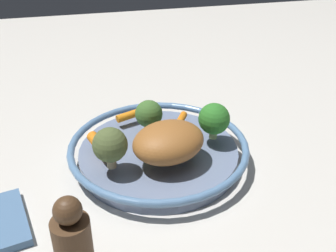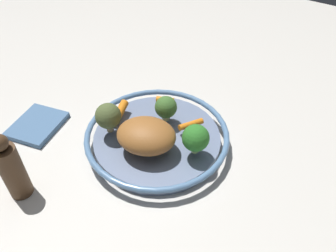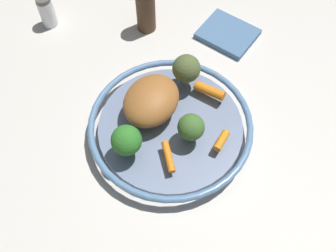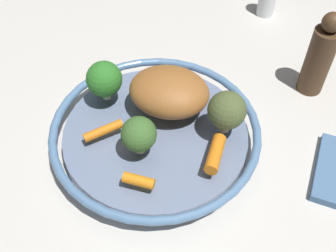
{
  "view_description": "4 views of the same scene",
  "coord_description": "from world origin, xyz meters",
  "px_view_note": "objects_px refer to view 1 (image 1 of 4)",
  "views": [
    {
      "loc": [
        -0.13,
        -0.62,
        0.45
      ],
      "look_at": [
        0.02,
        0.02,
        0.07
      ],
      "focal_mm": 44.1,
      "sensor_mm": 36.0,
      "label": 1
    },
    {
      "loc": [
        0.32,
        -0.44,
        0.57
      ],
      "look_at": [
        0.03,
        0.01,
        0.07
      ],
      "focal_mm": 35.51,
      "sensor_mm": 36.0,
      "label": 2
    },
    {
      "loc": [
        0.28,
        0.32,
        0.73
      ],
      "look_at": [
        0.02,
        0.02,
        0.08
      ],
      "focal_mm": 43.47,
      "sensor_mm": 36.0,
      "label": 3
    },
    {
      "loc": [
        -0.25,
        0.33,
        0.53
      ],
      "look_at": [
        -0.02,
        -0.0,
        0.06
      ],
      "focal_mm": 43.68,
      "sensor_mm": 36.0,
      "label": 4
    }
  ],
  "objects_px": {
    "baby_carrot_left": "(180,121)",
    "baby_carrot_back": "(127,116)",
    "baby_carrot_center": "(99,144)",
    "broccoli_floret_edge": "(214,119)",
    "broccoli_floret_mid": "(149,114)",
    "roast_chicken_piece": "(168,142)",
    "broccoli_floret_large": "(110,145)",
    "serving_bowl": "(159,152)"
  },
  "relations": [
    {
      "from": "broccoli_floret_mid",
      "to": "broccoli_floret_edge",
      "type": "bearing_deg",
      "value": -26.59
    },
    {
      "from": "baby_carrot_left",
      "to": "broccoli_floret_large",
      "type": "relative_size",
      "value": 0.85
    },
    {
      "from": "baby_carrot_left",
      "to": "broccoli_floret_edge",
      "type": "xyz_separation_m",
      "value": [
        0.05,
        -0.06,
        0.03
      ]
    },
    {
      "from": "baby_carrot_back",
      "to": "broccoli_floret_large",
      "type": "xyz_separation_m",
      "value": [
        -0.05,
        -0.15,
        0.03
      ]
    },
    {
      "from": "baby_carrot_back",
      "to": "baby_carrot_left",
      "type": "bearing_deg",
      "value": -22.68
    },
    {
      "from": "roast_chicken_piece",
      "to": "baby_carrot_left",
      "type": "bearing_deg",
      "value": 65.41
    },
    {
      "from": "baby_carrot_center",
      "to": "broccoli_floret_edge",
      "type": "xyz_separation_m",
      "value": [
        0.21,
        -0.01,
        0.03
      ]
    },
    {
      "from": "baby_carrot_left",
      "to": "baby_carrot_back",
      "type": "distance_m",
      "value": 0.11
    },
    {
      "from": "baby_carrot_left",
      "to": "baby_carrot_center",
      "type": "height_order",
      "value": "baby_carrot_center"
    },
    {
      "from": "broccoli_floret_edge",
      "to": "baby_carrot_center",
      "type": "bearing_deg",
      "value": 177.4
    },
    {
      "from": "broccoli_floret_edge",
      "to": "broccoli_floret_large",
      "type": "xyz_separation_m",
      "value": [
        -0.19,
        -0.05,
        0.0
      ]
    },
    {
      "from": "broccoli_floret_mid",
      "to": "serving_bowl",
      "type": "bearing_deg",
      "value": -81.02
    },
    {
      "from": "serving_bowl",
      "to": "baby_carrot_center",
      "type": "xyz_separation_m",
      "value": [
        -0.11,
        0.0,
        0.03
      ]
    },
    {
      "from": "roast_chicken_piece",
      "to": "broccoli_floret_large",
      "type": "relative_size",
      "value": 1.76
    },
    {
      "from": "broccoli_floret_mid",
      "to": "roast_chicken_piece",
      "type": "bearing_deg",
      "value": -81.25
    },
    {
      "from": "baby_carrot_center",
      "to": "broccoli_floret_large",
      "type": "distance_m",
      "value": 0.07
    },
    {
      "from": "serving_bowl",
      "to": "broccoli_floret_mid",
      "type": "relative_size",
      "value": 5.45
    },
    {
      "from": "baby_carrot_back",
      "to": "broccoli_floret_edge",
      "type": "height_order",
      "value": "broccoli_floret_edge"
    },
    {
      "from": "roast_chicken_piece",
      "to": "serving_bowl",
      "type": "bearing_deg",
      "value": 98.51
    },
    {
      "from": "baby_carrot_back",
      "to": "broccoli_floret_large",
      "type": "height_order",
      "value": "broccoli_floret_large"
    },
    {
      "from": "serving_bowl",
      "to": "baby_carrot_back",
      "type": "relative_size",
      "value": 7.48
    },
    {
      "from": "serving_bowl",
      "to": "baby_carrot_back",
      "type": "height_order",
      "value": "baby_carrot_back"
    },
    {
      "from": "broccoli_floret_large",
      "to": "broccoli_floret_mid",
      "type": "bearing_deg",
      "value": 51.22
    },
    {
      "from": "broccoli_floret_mid",
      "to": "baby_carrot_back",
      "type": "bearing_deg",
      "value": 125.67
    },
    {
      "from": "serving_bowl",
      "to": "roast_chicken_piece",
      "type": "height_order",
      "value": "roast_chicken_piece"
    },
    {
      "from": "baby_carrot_left",
      "to": "broccoli_floret_mid",
      "type": "xyz_separation_m",
      "value": [
        -0.06,
        -0.01,
        0.03
      ]
    },
    {
      "from": "baby_carrot_center",
      "to": "broccoli_floret_mid",
      "type": "distance_m",
      "value": 0.11
    },
    {
      "from": "broccoli_floret_mid",
      "to": "broccoli_floret_large",
      "type": "distance_m",
      "value": 0.13
    },
    {
      "from": "baby_carrot_left",
      "to": "broccoli_floret_edge",
      "type": "relative_size",
      "value": 0.89
    },
    {
      "from": "serving_bowl",
      "to": "broccoli_floret_edge",
      "type": "bearing_deg",
      "value": -3.39
    },
    {
      "from": "broccoli_floret_large",
      "to": "roast_chicken_piece",
      "type": "bearing_deg",
      "value": 3.49
    },
    {
      "from": "baby_carrot_back",
      "to": "baby_carrot_center",
      "type": "relative_size",
      "value": 0.68
    },
    {
      "from": "baby_carrot_left",
      "to": "baby_carrot_back",
      "type": "height_order",
      "value": "same"
    },
    {
      "from": "baby_carrot_center",
      "to": "broccoli_floret_mid",
      "type": "bearing_deg",
      "value": 24.64
    },
    {
      "from": "broccoli_floret_edge",
      "to": "broccoli_floret_large",
      "type": "bearing_deg",
      "value": -165.84
    },
    {
      "from": "broccoli_floret_edge",
      "to": "roast_chicken_piece",
      "type": "bearing_deg",
      "value": -155.74
    },
    {
      "from": "roast_chicken_piece",
      "to": "broccoli_floret_mid",
      "type": "distance_m",
      "value": 0.1
    },
    {
      "from": "broccoli_floret_mid",
      "to": "broccoli_floret_edge",
      "type": "xyz_separation_m",
      "value": [
        0.11,
        -0.06,
        0.01
      ]
    },
    {
      "from": "broccoli_floret_edge",
      "to": "broccoli_floret_mid",
      "type": "bearing_deg",
      "value": 153.41
    },
    {
      "from": "baby_carrot_center",
      "to": "baby_carrot_back",
      "type": "bearing_deg",
      "value": 55.93
    },
    {
      "from": "serving_bowl",
      "to": "broccoli_floret_mid",
      "type": "distance_m",
      "value": 0.07
    },
    {
      "from": "broccoli_floret_large",
      "to": "serving_bowl",
      "type": "bearing_deg",
      "value": 31.03
    }
  ]
}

